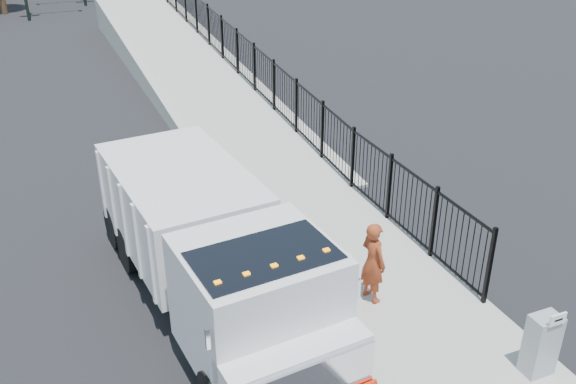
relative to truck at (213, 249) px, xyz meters
name	(u,v)px	position (x,y,z in m)	size (l,w,h in m)	color
ground	(294,294)	(1.76, -0.06, -1.58)	(120.00, 120.00, 0.00)	black
sidewalk	(419,323)	(3.69, -2.06, -1.52)	(3.55, 12.00, 0.12)	#9E998E
curb	(335,347)	(1.76, -2.06, -1.50)	(0.30, 12.00, 0.16)	#ADAAA3
ramp	(193,81)	(3.89, 15.94, -1.58)	(3.95, 24.00, 1.70)	#9E998E
iron_fence	(255,83)	(5.31, 11.94, -0.68)	(0.10, 28.00, 1.80)	black
truck	(213,249)	(0.00, 0.00, 0.00)	(3.34, 8.41, 2.81)	black
worker	(373,262)	(3.16, -0.98, -0.53)	(0.68, 0.44, 1.85)	maroon
utility_cabinet	(541,345)	(4.86, -4.14, -0.84)	(0.55, 0.40, 1.25)	gray
arrow_sign	(558,319)	(4.86, -4.36, -0.10)	(0.35, 0.04, 0.22)	white
debris	(344,254)	(3.41, 0.71, -1.41)	(0.41, 0.41, 0.10)	silver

